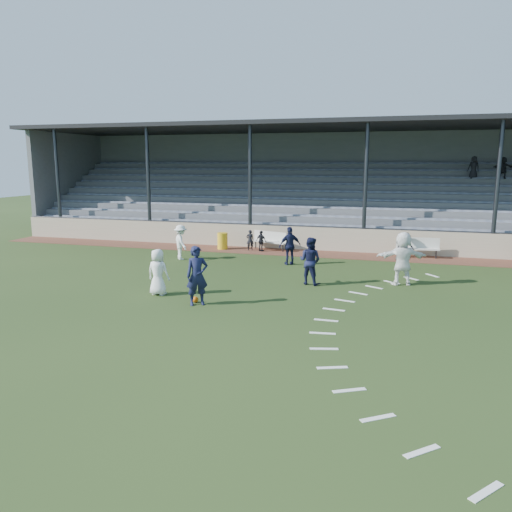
% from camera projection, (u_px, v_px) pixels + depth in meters
% --- Properties ---
extents(ground, '(90.00, 90.00, 0.00)m').
position_uv_depth(ground, '(233.00, 312.00, 15.23)').
color(ground, '#263A17').
rests_on(ground, ground).
extents(cinder_track, '(34.00, 2.00, 0.02)m').
position_uv_depth(cinder_track, '(300.00, 253.00, 25.13)').
color(cinder_track, brown).
rests_on(cinder_track, ground).
extents(retaining_wall, '(34.00, 0.18, 1.20)m').
position_uv_depth(retaining_wall, '(305.00, 238.00, 26.01)').
color(retaining_wall, '#C2B195').
rests_on(retaining_wall, ground).
extents(bench_left, '(2.02, 1.09, 0.95)m').
position_uv_depth(bench_left, '(270.00, 239.00, 25.91)').
color(bench_left, silver).
rests_on(bench_left, cinder_track).
extents(bench_right, '(2.02, 0.54, 0.95)m').
position_uv_depth(bench_right, '(418.00, 246.00, 23.82)').
color(bench_right, silver).
rests_on(bench_right, cinder_track).
extents(trash_bin, '(0.54, 0.54, 0.86)m').
position_uv_depth(trash_bin, '(223.00, 241.00, 26.14)').
color(trash_bin, yellow).
rests_on(trash_bin, cinder_track).
extents(football, '(0.20, 0.20, 0.20)m').
position_uv_depth(football, '(195.00, 300.00, 16.27)').
color(football, orange).
rests_on(football, ground).
extents(player_white_lead, '(0.81, 0.55, 1.60)m').
position_uv_depth(player_white_lead, '(158.00, 272.00, 17.11)').
color(player_white_lead, white).
rests_on(player_white_lead, ground).
extents(player_navy_lead, '(0.83, 0.77, 1.91)m').
position_uv_depth(player_navy_lead, '(197.00, 276.00, 15.87)').
color(player_navy_lead, '#15193B').
rests_on(player_navy_lead, ground).
extents(player_navy_mid, '(1.02, 0.88, 1.78)m').
position_uv_depth(player_navy_mid, '(310.00, 261.00, 18.59)').
color(player_navy_mid, '#15193B').
rests_on(player_navy_mid, ground).
extents(player_white_wing, '(1.17, 1.18, 1.63)m').
position_uv_depth(player_white_wing, '(181.00, 242.00, 23.36)').
color(player_white_wing, white).
rests_on(player_white_wing, ground).
extents(player_navy_wing, '(1.07, 0.86, 1.70)m').
position_uv_depth(player_navy_wing, '(290.00, 246.00, 22.18)').
color(player_navy_wing, '#15193B').
rests_on(player_navy_wing, ground).
extents(player_white_back, '(1.95, 1.10, 2.00)m').
position_uv_depth(player_white_back, '(403.00, 258.00, 18.49)').
color(player_white_back, white).
rests_on(player_white_back, ground).
extents(sub_left_near, '(0.44, 0.35, 1.06)m').
position_uv_depth(sub_left_near, '(250.00, 240.00, 25.75)').
color(sub_left_near, black).
rests_on(sub_left_near, cinder_track).
extents(sub_left_far, '(0.67, 0.49, 1.06)m').
position_uv_depth(sub_left_far, '(261.00, 241.00, 25.46)').
color(sub_left_far, black).
rests_on(sub_left_far, cinder_track).
extents(sub_right, '(0.86, 0.60, 1.21)m').
position_uv_depth(sub_right, '(406.00, 245.00, 23.71)').
color(sub_right, black).
rests_on(sub_right, cinder_track).
extents(grandstand, '(34.60, 9.00, 6.61)m').
position_uv_depth(grandstand, '(320.00, 201.00, 30.16)').
color(grandstand, slate).
rests_on(grandstand, ground).
extents(penalty_arc, '(3.89, 14.63, 0.01)m').
position_uv_depth(penalty_arc, '(371.00, 324.00, 14.09)').
color(penalty_arc, white).
rests_on(penalty_arc, ground).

